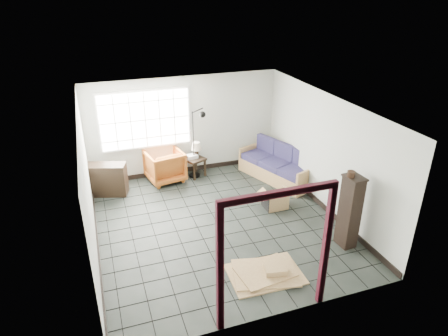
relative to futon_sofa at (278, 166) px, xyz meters
name	(u,v)px	position (x,y,z in m)	size (l,w,h in m)	color
ground	(218,223)	(-2.18, -1.56, -0.33)	(5.50, 5.50, 0.00)	black
room_shell	(217,151)	(-2.18, -1.53, 1.34)	(5.02, 5.52, 2.61)	beige
window_panel	(145,120)	(-3.18, 1.15, 1.27)	(2.32, 0.08, 1.52)	silver
doorway_trim	(276,241)	(-2.18, -4.26, 1.05)	(1.80, 0.08, 2.20)	#3B0D19
futon_sofa	(278,166)	(0.00, 0.00, 0.00)	(1.48, 2.23, 0.93)	#AB7F4D
armchair	(165,164)	(-2.83, 0.84, 0.12)	(0.88, 0.82, 0.90)	maroon
side_table	(195,161)	(-2.02, 0.84, 0.09)	(0.62, 0.62, 0.51)	black
table_lamp	(196,147)	(-1.95, 0.92, 0.46)	(0.32, 0.32, 0.41)	black
projector	(192,156)	(-2.09, 0.87, 0.22)	(0.29, 0.24, 0.09)	silver
floor_lamp	(198,141)	(-1.95, 0.74, 0.68)	(0.50, 0.51, 1.91)	black
console_shelf	(105,179)	(-4.33, 0.58, 0.06)	(1.09, 0.68, 0.79)	black
tall_shelf	(350,211)	(-0.03, -3.08, 0.42)	(0.34, 0.43, 1.49)	black
pot	(351,174)	(-0.11, -3.05, 1.21)	(0.18, 0.18, 0.11)	black
open_box	(275,201)	(-0.72, -1.33, -0.17)	(0.82, 0.42, 0.46)	#896142
cardboard_pile	(266,272)	(-1.88, -3.40, -0.29)	(1.32, 1.07, 0.19)	#896142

